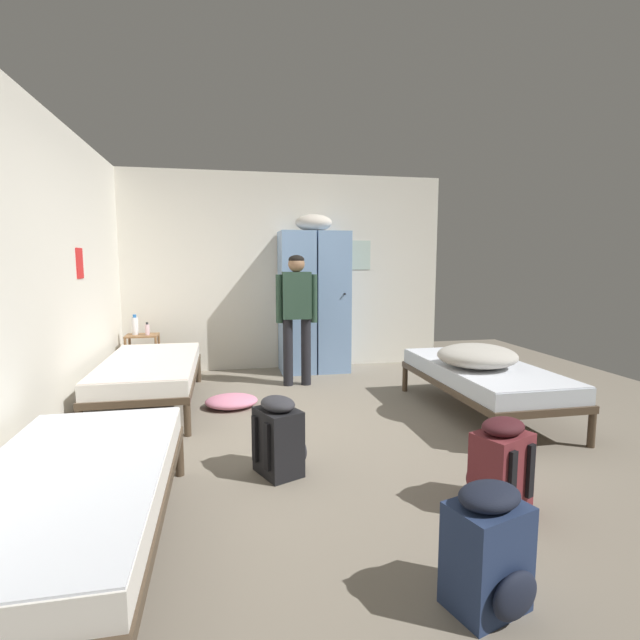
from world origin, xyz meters
TOP-DOWN VIEW (x-y plane):
  - ground_plane at (0.00, 0.00)m, footprint 8.31×8.31m
  - room_backdrop at (-1.17, 1.20)m, footprint 4.38×5.25m
  - locker_bank at (0.33, 2.32)m, footprint 0.90×0.55m
  - shelf_unit at (-1.83, 2.24)m, footprint 0.38×0.30m
  - bed_right at (1.58, 0.20)m, footprint 0.90×1.90m
  - bed_left_front at (-1.58, -1.51)m, footprint 0.90×1.90m
  - bed_left_rear at (-1.58, 1.09)m, footprint 0.90×1.90m
  - bedding_heap at (1.46, 0.12)m, footprint 0.73×0.70m
  - person_traveler at (0.00, 1.63)m, footprint 0.49×0.21m
  - water_bottle at (-1.91, 2.26)m, footprint 0.07×0.07m
  - lotion_bottle at (-1.76, 2.20)m, footprint 0.05×0.05m
  - backpack_navy at (0.24, -2.16)m, footprint 0.38×0.39m
  - backpack_maroon at (0.76, -1.40)m, footprint 0.39×0.40m
  - backpack_black at (-0.48, -0.69)m, footprint 0.40×0.39m
  - clothes_pile_pink at (-0.78, 0.90)m, footprint 0.53×0.44m

SIDE VIEW (x-z plane):
  - ground_plane at x=0.00m, z-range 0.00..0.00m
  - clothes_pile_pink at x=-0.78m, z-range 0.00..0.12m
  - backpack_navy at x=0.24m, z-range -0.02..0.53m
  - backpack_maroon at x=0.76m, z-range -0.02..0.53m
  - backpack_black at x=-0.48m, z-range -0.02..0.53m
  - shelf_unit at x=-1.83m, z-range 0.06..0.63m
  - bed_right at x=1.58m, z-range 0.14..0.63m
  - bed_left_front at x=-1.58m, z-range 0.14..0.63m
  - bed_left_rear at x=-1.58m, z-range 0.14..0.63m
  - bedding_heap at x=1.46m, z-range 0.49..0.70m
  - lotion_bottle at x=-1.76m, z-range 0.56..0.72m
  - water_bottle at x=-1.91m, z-range 0.56..0.81m
  - person_traveler at x=0.00m, z-range 0.16..1.70m
  - locker_bank at x=0.33m, z-range -0.07..2.00m
  - room_backdrop at x=-1.17m, z-range 0.00..2.63m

